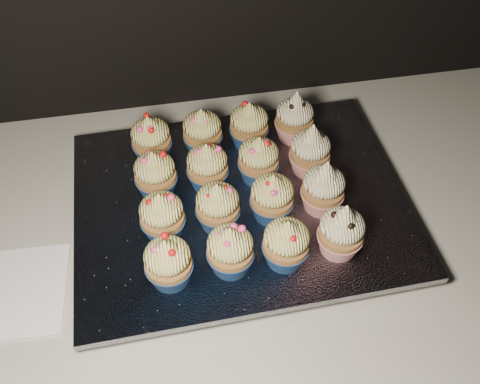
{
  "coord_description": "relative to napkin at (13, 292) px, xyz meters",
  "views": [
    {
      "loc": [
        -0.05,
        1.2,
        1.55
      ],
      "look_at": [
        0.04,
        1.72,
        0.95
      ],
      "focal_mm": 40.0,
      "sensor_mm": 36.0,
      "label": 1
    }
  ],
  "objects": [
    {
      "name": "cupcake_3",
      "position": [
        0.45,
        -0.03,
        0.07
      ],
      "size": [
        0.06,
        0.06,
        0.1
      ],
      "color": "red",
      "rests_on": "foil_lining"
    },
    {
      "name": "cabinet",
      "position": [
        0.29,
        0.07,
        -0.47
      ],
      "size": [
        2.4,
        0.6,
        0.86
      ],
      "primitive_type": "cube",
      "color": "black",
      "rests_on": "ground"
    },
    {
      "name": "foil_lining",
      "position": [
        0.33,
        0.08,
        0.03
      ],
      "size": [
        0.5,
        0.39,
        0.01
      ],
      "primitive_type": "cube",
      "rotation": [
        0.0,
        0.0,
        0.02
      ],
      "color": "silver",
      "rests_on": "baking_tray"
    },
    {
      "name": "cupcake_11",
      "position": [
        0.45,
        0.12,
        0.07
      ],
      "size": [
        0.06,
        0.06,
        0.1
      ],
      "color": "red",
      "rests_on": "foil_lining"
    },
    {
      "name": "worktop",
      "position": [
        0.29,
        0.07,
        -0.02
      ],
      "size": [
        2.44,
        0.64,
        0.04
      ],
      "primitive_type": "cube",
      "color": "beige",
      "rests_on": "cabinet"
    },
    {
      "name": "napkin",
      "position": [
        0.0,
        0.0,
        0.0
      ],
      "size": [
        0.15,
        0.15,
        0.0
      ],
      "primitive_type": "cube",
      "rotation": [
        0.0,
        0.0,
        -0.06
      ],
      "color": "white",
      "rests_on": "worktop"
    },
    {
      "name": "cupcake_14",
      "position": [
        0.37,
        0.2,
        0.07
      ],
      "size": [
        0.06,
        0.06,
        0.08
      ],
      "color": "navy",
      "rests_on": "foil_lining"
    },
    {
      "name": "cupcake_15",
      "position": [
        0.45,
        0.2,
        0.07
      ],
      "size": [
        0.06,
        0.06,
        0.1
      ],
      "color": "red",
      "rests_on": "foil_lining"
    },
    {
      "name": "cupcake_9",
      "position": [
        0.29,
        0.12,
        0.07
      ],
      "size": [
        0.06,
        0.06,
        0.08
      ],
      "color": "navy",
      "rests_on": "foil_lining"
    },
    {
      "name": "cupcake_10",
      "position": [
        0.37,
        0.12,
        0.07
      ],
      "size": [
        0.06,
        0.06,
        0.08
      ],
      "color": "navy",
      "rests_on": "foil_lining"
    },
    {
      "name": "baking_tray",
      "position": [
        0.33,
        0.08,
        0.01
      ],
      "size": [
        0.46,
        0.35,
        0.02
      ],
      "primitive_type": "cube",
      "rotation": [
        0.0,
        0.0,
        0.02
      ],
      "color": "black",
      "rests_on": "worktop"
    },
    {
      "name": "cupcake_12",
      "position": [
        0.21,
        0.2,
        0.07
      ],
      "size": [
        0.06,
        0.06,
        0.08
      ],
      "color": "navy",
      "rests_on": "foil_lining"
    },
    {
      "name": "cupcake_6",
      "position": [
        0.37,
        0.05,
        0.07
      ],
      "size": [
        0.06,
        0.06,
        0.08
      ],
      "color": "navy",
      "rests_on": "foil_lining"
    },
    {
      "name": "cupcake_8",
      "position": [
        0.21,
        0.12,
        0.07
      ],
      "size": [
        0.06,
        0.06,
        0.08
      ],
      "color": "navy",
      "rests_on": "foil_lining"
    },
    {
      "name": "cupcake_0",
      "position": [
        0.22,
        -0.04,
        0.07
      ],
      "size": [
        0.06,
        0.06,
        0.08
      ],
      "color": "navy",
      "rests_on": "foil_lining"
    },
    {
      "name": "cupcake_5",
      "position": [
        0.29,
        0.04,
        0.07
      ],
      "size": [
        0.06,
        0.06,
        0.08
      ],
      "color": "navy",
      "rests_on": "foil_lining"
    },
    {
      "name": "cupcake_7",
      "position": [
        0.45,
        0.05,
        0.07
      ],
      "size": [
        0.06,
        0.06,
        0.1
      ],
      "color": "red",
      "rests_on": "foil_lining"
    },
    {
      "name": "cupcake_4",
      "position": [
        0.22,
        0.04,
        0.07
      ],
      "size": [
        0.06,
        0.06,
        0.08
      ],
      "color": "navy",
      "rests_on": "foil_lining"
    },
    {
      "name": "cupcake_13",
      "position": [
        0.29,
        0.2,
        0.07
      ],
      "size": [
        0.06,
        0.06,
        0.08
      ],
      "color": "navy",
      "rests_on": "foil_lining"
    },
    {
      "name": "cupcake_2",
      "position": [
        0.37,
        -0.04,
        0.07
      ],
      "size": [
        0.06,
        0.06,
        0.08
      ],
      "color": "navy",
      "rests_on": "foil_lining"
    },
    {
      "name": "cupcake_1",
      "position": [
        0.3,
        -0.03,
        0.07
      ],
      "size": [
        0.06,
        0.06,
        0.08
      ],
      "color": "navy",
      "rests_on": "foil_lining"
    }
  ]
}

